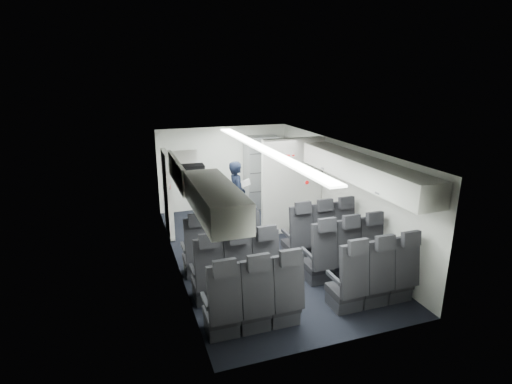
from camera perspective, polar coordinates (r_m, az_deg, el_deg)
cabin_shell at (r=7.73m, az=0.97°, el=-0.99°), size 3.41×6.01×2.16m
seat_row_front at (r=7.52m, az=2.34°, el=-7.40°), size 3.33×0.56×1.24m
seat_row_mid at (r=6.77m, az=5.14°, el=-10.32°), size 3.33×0.56×1.24m
seat_row_rear at (r=6.07m, az=8.69°, el=-13.91°), size 3.33×0.56×1.24m
overhead_bin_left_rear at (r=5.30m, az=-5.87°, el=-1.13°), size 0.53×1.80×0.40m
overhead_bin_left_front_open at (r=6.98m, az=-9.51°, el=2.06°), size 0.64×1.70×0.72m
overhead_bin_right_rear at (r=6.50m, az=18.92°, el=1.40°), size 0.53×1.80×0.40m
overhead_bin_right_front at (r=7.90m, az=11.24°, el=4.60°), size 0.53×1.70×0.40m
bulkhead_partition at (r=8.81m, az=5.19°, el=0.84°), size 1.40×0.15×2.13m
galley_unit at (r=10.55m, az=0.78°, el=2.87°), size 0.85×0.52×1.90m
boarding_door at (r=8.88m, az=-12.51°, el=-0.17°), size 0.12×1.27×1.86m
flight_attendant at (r=9.01m, az=-2.72°, el=-0.56°), size 0.43×0.61×1.60m
carry_on_bag at (r=7.02m, az=-9.03°, el=2.92°), size 0.40×0.29×0.23m
papers at (r=8.94m, az=-1.49°, el=1.30°), size 0.21×0.04×0.15m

